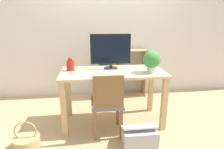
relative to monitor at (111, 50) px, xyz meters
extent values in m
plane|color=tan|center=(0.01, -0.15, -1.03)|extent=(10.00, 10.00, 0.00)
cube|color=silver|center=(0.01, 1.02, 0.27)|extent=(8.00, 0.05, 2.60)
cube|color=#D8BC8C|center=(0.01, -0.15, -0.28)|extent=(1.41, 0.67, 0.03)
cube|color=tan|center=(-0.64, -0.43, -0.66)|extent=(0.07, 0.07, 0.74)
cube|color=tan|center=(0.66, -0.43, -0.66)|extent=(0.07, 0.07, 0.74)
cube|color=tan|center=(-0.64, 0.13, -0.66)|extent=(0.07, 0.07, 0.74)
cube|color=tan|center=(0.66, 0.13, -0.66)|extent=(0.07, 0.07, 0.74)
cylinder|color=#232326|center=(0.00, 0.00, -0.26)|extent=(0.19, 0.19, 0.02)
cylinder|color=#232326|center=(0.00, 0.00, -0.22)|extent=(0.04, 0.04, 0.07)
cube|color=#232326|center=(0.00, 0.00, 0.02)|extent=(0.57, 0.02, 0.42)
cube|color=black|center=(0.00, 0.00, 0.02)|extent=(0.55, 0.03, 0.40)
cube|color=silver|center=(-0.02, -0.20, -0.26)|extent=(0.40, 0.14, 0.02)
cylinder|color=#B2231E|center=(-0.56, -0.04, -0.20)|extent=(0.11, 0.11, 0.14)
sphere|color=#B2231E|center=(-0.56, -0.04, -0.11)|extent=(0.06, 0.06, 0.06)
cylinder|color=silver|center=(0.51, -0.28, -0.22)|extent=(0.11, 0.11, 0.08)
sphere|color=#388C3D|center=(0.51, -0.28, -0.09)|extent=(0.23, 0.23, 0.23)
cube|color=slate|center=(-0.09, -0.40, -0.62)|extent=(0.40, 0.40, 0.04)
cube|color=brown|center=(-0.09, -0.58, -0.40)|extent=(0.36, 0.03, 0.40)
cube|color=brown|center=(-0.25, -0.56, -0.84)|extent=(0.04, 0.04, 0.40)
cube|color=brown|center=(0.07, -0.56, -0.84)|extent=(0.04, 0.04, 0.40)
cube|color=brown|center=(-0.25, -0.24, -0.84)|extent=(0.04, 0.04, 0.40)
cube|color=brown|center=(0.07, -0.24, -0.84)|extent=(0.04, 0.04, 0.40)
cube|color=tan|center=(-0.14, 0.85, -0.58)|extent=(0.02, 0.28, 0.91)
cube|color=tan|center=(0.76, 0.85, -0.58)|extent=(0.02, 0.28, 0.91)
cube|color=tan|center=(0.31, 0.85, -1.02)|extent=(0.92, 0.28, 0.02)
cube|color=tan|center=(0.31, 0.85, -0.13)|extent=(0.92, 0.28, 0.02)
cube|color=tan|center=(0.31, 0.85, -0.58)|extent=(0.88, 0.28, 0.02)
cube|color=red|center=(-0.09, 0.85, -0.88)|extent=(0.06, 0.24, 0.28)
cube|color=black|center=(-0.02, 0.85, -0.88)|extent=(0.06, 0.24, 0.28)
cube|color=black|center=(0.04, 0.85, -0.87)|extent=(0.05, 0.24, 0.29)
cube|color=#2D7F38|center=(0.10, 0.85, -0.88)|extent=(0.05, 0.24, 0.27)
cube|color=navy|center=(0.17, 0.85, -0.83)|extent=(0.06, 0.24, 0.37)
cube|color=black|center=(-0.09, 0.85, -0.39)|extent=(0.06, 0.24, 0.37)
cube|color=navy|center=(-0.03, 0.85, -0.37)|extent=(0.06, 0.24, 0.39)
cube|color=#2D7F38|center=(0.04, 0.85, -0.42)|extent=(0.05, 0.24, 0.30)
cube|color=orange|center=(0.09, 0.85, -0.43)|extent=(0.05, 0.24, 0.29)
cube|color=orange|center=(0.16, 0.85, -0.39)|extent=(0.06, 0.24, 0.35)
cube|color=#2D7F38|center=(0.24, 0.85, -0.43)|extent=(0.07, 0.24, 0.27)
cylinder|color=tan|center=(-1.05, -0.63, -0.96)|extent=(0.30, 0.30, 0.14)
torus|color=tan|center=(-1.05, -0.63, -0.82)|extent=(0.25, 0.02, 0.25)
cube|color=#B2B2B7|center=(0.26, -0.73, -0.93)|extent=(0.40, 0.25, 0.21)
cube|color=#B2B2B7|center=(0.26, -0.69, -0.81)|extent=(0.41, 0.24, 0.10)
camera|label=1|loc=(-0.29, -2.60, 0.39)|focal=30.00mm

